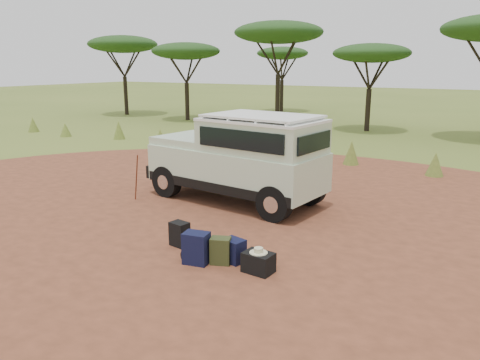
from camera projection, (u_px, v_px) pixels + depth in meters
The scene contains 13 objects.
ground at pixel (229, 237), 10.21m from camera, with size 140.00×140.00×0.00m, color #5B6F27.
dirt_clearing at pixel (229, 237), 10.21m from camera, with size 23.00×23.00×0.01m, color brown.
grass_fringe at pixel (353, 155), 17.33m from camera, with size 36.60×1.60×0.90m.
acacia_treeline at pixel (431, 41), 25.29m from camera, with size 46.70×13.20×6.26m.
safari_vehicle at pixel (241, 160), 12.58m from camera, with size 5.18×2.55×2.42m.
walking_staff at pixel (136, 178), 12.75m from camera, with size 0.03×0.03×1.36m, color maroon.
backpack_black at pixel (180, 234), 9.66m from camera, with size 0.37×0.28×0.51m, color black.
backpack_navy at pixel (196, 248), 8.79m from camera, with size 0.47×0.33×0.61m, color #101135.
backpack_olive at pixel (221, 251), 8.79m from camera, with size 0.37×0.27×0.52m, color #404520.
duffel_navy at pixel (234, 251), 8.87m from camera, with size 0.41×0.31×0.46m, color #101135.
hard_case at pixel (258, 263), 8.44m from camera, with size 0.53×0.38×0.38m, color black.
stuff_sack at pixel (191, 254), 8.93m from camera, with size 0.28×0.28×0.28m, color black.
safari_hat at pixel (259, 251), 8.38m from camera, with size 0.33×0.33×0.10m.
Camera 1 is at (5.05, -8.18, 3.67)m, focal length 35.00 mm.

